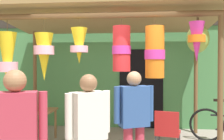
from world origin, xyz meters
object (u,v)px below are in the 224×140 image
display_table (23,113)px  shopper_by_bananas (16,138)px  flower_heap_on_table (20,106)px  vendor_in_orange (89,128)px  customer_foreground (134,116)px  folding_chair (167,130)px  wicker_basket_by_table (74,135)px

display_table → shopper_by_bananas: shopper_by_bananas is taller
flower_heap_on_table → vendor_in_orange: bearing=-49.9°
vendor_in_orange → shopper_by_bananas: (-0.59, -0.60, 0.04)m
customer_foreground → display_table: bearing=145.9°
display_table → customer_foreground: bearing=-34.1°
display_table → folding_chair: (2.91, -0.78, -0.10)m
flower_heap_on_table → customer_foreground: size_ratio=0.51×
folding_chair → customer_foreground: customer_foreground is taller
vendor_in_orange → customer_foreground: bearing=54.1°
wicker_basket_by_table → customer_foreground: customer_foreground is taller
customer_foreground → shopper_by_bananas: bearing=-130.1°
display_table → shopper_by_bananas: 3.18m
flower_heap_on_table → folding_chair: size_ratio=0.93×
flower_heap_on_table → customer_foreground: (2.39, -1.51, 0.13)m
display_table → vendor_in_orange: 2.96m
customer_foreground → shopper_by_bananas: 1.71m
flower_heap_on_table → customer_foreground: bearing=-32.4°
display_table → customer_foreground: (2.35, -1.59, 0.29)m
folding_chair → vendor_in_orange: size_ratio=0.56×
vendor_in_orange → folding_chair: bearing=55.0°
folding_chair → vendor_in_orange: bearing=-125.0°
folding_chair → customer_foreground: bearing=-124.2°
vendor_in_orange → display_table: bearing=128.7°
display_table → vendor_in_orange: size_ratio=0.86×
wicker_basket_by_table → folding_chair: bearing=-24.8°
wicker_basket_by_table → shopper_by_bananas: shopper_by_bananas is taller
flower_heap_on_table → shopper_by_bananas: 3.11m
flower_heap_on_table → display_table: bearing=67.3°
flower_heap_on_table → customer_foreground: 2.83m
display_table → wicker_basket_by_table: 1.18m
wicker_basket_by_table → customer_foreground: bearing=-52.5°
display_table → wicker_basket_by_table: display_table is taller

